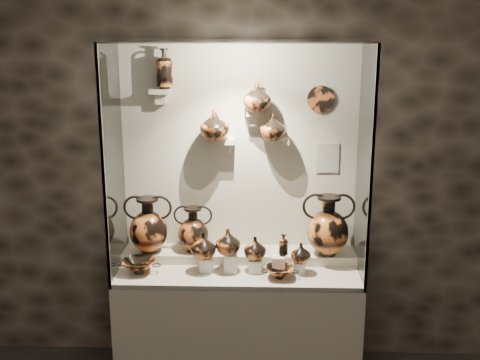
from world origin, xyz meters
The scene contains 36 objects.
wall_back centered at (0.00, 2.50, 1.60)m, with size 5.00×0.02×3.20m, color black.
plinth centered at (0.00, 2.18, 0.40)m, with size 1.70×0.60×0.80m, color #BDB198.
front_tier centered at (0.00, 2.18, 0.82)m, with size 1.68×0.58×0.03m, color #C0AF95.
rear_tier centered at (0.00, 2.35, 0.85)m, with size 1.70×0.25×0.10m, color #C0AF95.
back_panel centered at (0.00, 2.50, 1.60)m, with size 1.70×0.03×1.60m, color #BDB198.
glass_front centered at (0.00, 1.88, 1.60)m, with size 1.70×0.01×1.60m, color white.
glass_left centered at (-0.85, 2.18, 1.60)m, with size 0.01×0.60×1.60m, color white.
glass_right centered at (0.85, 2.18, 1.60)m, with size 0.01×0.60×1.60m, color white.
glass_top centered at (0.00, 2.18, 2.40)m, with size 1.70×0.60×0.01m, color white.
frame_post_left centered at (-0.84, 1.89, 1.60)m, with size 0.02×0.02×1.60m, color gray.
frame_post_right centered at (0.84, 1.89, 1.60)m, with size 0.02×0.02×1.60m, color gray.
pedestal_a centered at (-0.22, 2.13, 0.88)m, with size 0.09×0.09×0.10m, color silver.
pedestal_b centered at (-0.05, 2.13, 0.90)m, with size 0.09×0.09×0.13m, color silver.
pedestal_c centered at (0.12, 2.13, 0.88)m, with size 0.09×0.09×0.09m, color silver.
pedestal_d centered at (0.28, 2.13, 0.89)m, with size 0.09×0.09×0.12m, color silver.
pedestal_e centered at (0.42, 2.13, 0.87)m, with size 0.09×0.09×0.08m, color silver.
bracket_ul centered at (-0.55, 2.42, 2.05)m, with size 0.14×0.12×0.04m, color #BDB198.
bracket_ca centered at (-0.10, 2.42, 1.70)m, with size 0.14×0.12×0.04m, color #BDB198.
bracket_cb centered at (0.10, 2.42, 1.90)m, with size 0.10×0.12×0.04m, color #BDB198.
bracket_cc centered at (0.28, 2.42, 1.70)m, with size 0.14×0.12×0.04m, color #BDB198.
amphora_left centered at (-0.65, 2.30, 1.11)m, with size 0.33×0.33×0.41m, color #BD5D24, non-canonical shape.
amphora_mid centered at (-0.33, 2.34, 1.07)m, with size 0.27×0.27×0.33m, color #AE4C1E, non-canonical shape.
amphora_right centered at (0.63, 2.29, 1.12)m, with size 0.35×0.35×0.44m, color #BD5D24, non-canonical shape.
jug_a centered at (-0.24, 2.12, 1.02)m, with size 0.18×0.18×0.18m, color #BD5D24.
jug_b centered at (-0.07, 2.13, 1.05)m, with size 0.17×0.17×0.18m, color #AE4C1E.
jug_c centered at (0.12, 2.15, 1.00)m, with size 0.16×0.16×0.16m, color #BD5D24.
jug_e centered at (0.43, 2.11, 0.98)m, with size 0.14×0.14×0.14m, color #BD5D24.
lekythos_small centered at (0.31, 2.15, 1.04)m, with size 0.08×0.08×0.17m, color #AE4C1E, non-canonical shape.
kylix_left centered at (-0.69, 2.09, 0.89)m, with size 0.29×0.25×0.12m, color #AE4C1E, non-canonical shape.
kylix_right centered at (0.29, 2.03, 0.88)m, with size 0.24×0.20×0.10m, color #BD5D24, non-canonical shape.
lekythos_tall centered at (-0.51, 2.40, 2.22)m, with size 0.13×0.13×0.31m, color #BD5D24, non-canonical shape.
ovoid_vase_a centered at (-0.17, 2.37, 1.82)m, with size 0.20×0.20×0.21m, color #AE4C1E.
ovoid_vase_b centered at (0.12, 2.37, 2.02)m, with size 0.19×0.19×0.20m, color #AE4C1E.
ovoid_vase_c centered at (0.23, 2.38, 1.81)m, with size 0.18×0.18×0.19m, color #AE4C1E.
wall_plate centered at (0.57, 2.47, 1.99)m, with size 0.19×0.19×0.02m, color #B74F24.
info_placard centered at (0.63, 2.47, 1.57)m, with size 0.16×0.01×0.22m, color beige.
Camera 1 is at (0.13, -1.75, 2.52)m, focal length 45.00 mm.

